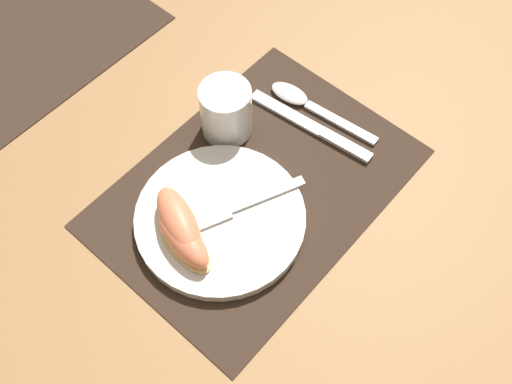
{
  "coord_description": "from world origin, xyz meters",
  "views": [
    {
      "loc": [
        -0.33,
        -0.29,
        0.74
      ],
      "look_at": [
        -0.02,
        -0.01,
        0.02
      ],
      "focal_mm": 42.0,
      "sensor_mm": 36.0,
      "label": 1
    }
  ],
  "objects_px": {
    "juice_glass": "(226,113)",
    "knife": "(313,127)",
    "citrus_wedge_1": "(183,239)",
    "citrus_wedge_0": "(179,222)",
    "plate": "(221,219)",
    "fork": "(235,207)",
    "spoon": "(303,101)"
  },
  "relations": [
    {
      "from": "juice_glass",
      "to": "knife",
      "type": "relative_size",
      "value": 0.4
    },
    {
      "from": "juice_glass",
      "to": "citrus_wedge_1",
      "type": "bearing_deg",
      "value": -152.81
    },
    {
      "from": "citrus_wedge_0",
      "to": "knife",
      "type": "bearing_deg",
      "value": -5.15
    },
    {
      "from": "plate",
      "to": "citrus_wedge_0",
      "type": "height_order",
      "value": "citrus_wedge_0"
    },
    {
      "from": "knife",
      "to": "citrus_wedge_1",
      "type": "height_order",
      "value": "citrus_wedge_1"
    },
    {
      "from": "plate",
      "to": "citrus_wedge_1",
      "type": "relative_size",
      "value": 2.07
    },
    {
      "from": "plate",
      "to": "fork",
      "type": "height_order",
      "value": "fork"
    },
    {
      "from": "plate",
      "to": "knife",
      "type": "distance_m",
      "value": 0.21
    },
    {
      "from": "knife",
      "to": "spoon",
      "type": "relative_size",
      "value": 1.12
    },
    {
      "from": "plate",
      "to": "juice_glass",
      "type": "distance_m",
      "value": 0.16
    },
    {
      "from": "juice_glass",
      "to": "citrus_wedge_0",
      "type": "height_order",
      "value": "juice_glass"
    },
    {
      "from": "spoon",
      "to": "citrus_wedge_1",
      "type": "distance_m",
      "value": 0.3
    },
    {
      "from": "knife",
      "to": "spoon",
      "type": "distance_m",
      "value": 0.05
    },
    {
      "from": "juice_glass",
      "to": "fork",
      "type": "relative_size",
      "value": 0.49
    },
    {
      "from": "juice_glass",
      "to": "knife",
      "type": "distance_m",
      "value": 0.13
    },
    {
      "from": "plate",
      "to": "fork",
      "type": "relative_size",
      "value": 1.35
    },
    {
      "from": "fork",
      "to": "citrus_wedge_1",
      "type": "relative_size",
      "value": 1.54
    },
    {
      "from": "citrus_wedge_0",
      "to": "citrus_wedge_1",
      "type": "bearing_deg",
      "value": -121.42
    },
    {
      "from": "juice_glass",
      "to": "citrus_wedge_0",
      "type": "relative_size",
      "value": 0.68
    },
    {
      "from": "juice_glass",
      "to": "knife",
      "type": "height_order",
      "value": "juice_glass"
    },
    {
      "from": "juice_glass",
      "to": "citrus_wedge_1",
      "type": "xyz_separation_m",
      "value": [
        -0.19,
        -0.1,
        -0.01
      ]
    },
    {
      "from": "spoon",
      "to": "citrus_wedge_1",
      "type": "bearing_deg",
      "value": -172.49
    },
    {
      "from": "fork",
      "to": "juice_glass",
      "type": "bearing_deg",
      "value": 46.98
    },
    {
      "from": "plate",
      "to": "citrus_wedge_0",
      "type": "bearing_deg",
      "value": 150.32
    },
    {
      "from": "juice_glass",
      "to": "knife",
      "type": "xyz_separation_m",
      "value": [
        0.09,
        -0.1,
        -0.03
      ]
    },
    {
      "from": "plate",
      "to": "spoon",
      "type": "relative_size",
      "value": 1.24
    },
    {
      "from": "juice_glass",
      "to": "plate",
      "type": "bearing_deg",
      "value": -140.21
    },
    {
      "from": "citrus_wedge_0",
      "to": "juice_glass",
      "type": "bearing_deg",
      "value": 23.37
    },
    {
      "from": "juice_glass",
      "to": "spoon",
      "type": "bearing_deg",
      "value": -26.17
    },
    {
      "from": "spoon",
      "to": "citrus_wedge_0",
      "type": "distance_m",
      "value": 0.29
    },
    {
      "from": "citrus_wedge_0",
      "to": "spoon",
      "type": "bearing_deg",
      "value": 3.77
    },
    {
      "from": "knife",
      "to": "citrus_wedge_0",
      "type": "xyz_separation_m",
      "value": [
        -0.26,
        0.02,
        0.03
      ]
    }
  ]
}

